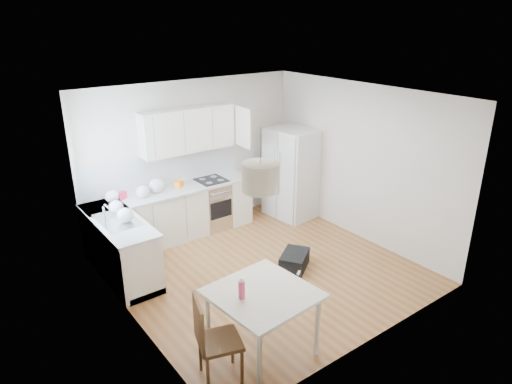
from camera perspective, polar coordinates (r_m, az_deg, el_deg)
floor at (r=7.24m, az=0.85°, el=-9.65°), size 4.20×4.20×0.00m
ceiling at (r=6.29m, az=0.98°, el=11.95°), size 4.20×4.20×0.00m
wall_back at (r=8.32m, az=-7.96°, el=4.52°), size 4.20×0.00×4.20m
wall_left at (r=5.71m, az=-16.09°, el=-4.12°), size 0.00×4.20×4.20m
wall_right at (r=8.03m, az=12.91°, el=3.57°), size 0.00×4.20×4.20m
window_glassblock at (r=6.60m, az=-20.01°, el=2.60°), size 0.02×1.00×1.00m
cabinets_back at (r=8.13m, az=-10.29°, el=-2.89°), size 3.00×0.60×0.88m
cabinets_left at (r=7.22m, az=-16.66°, el=-6.71°), size 0.60×1.80×0.88m
counter_back at (r=7.95m, az=-10.51°, el=0.14°), size 3.02×0.64×0.04m
counter_left at (r=7.02m, az=-17.05°, el=-3.39°), size 0.64×1.82×0.04m
backsplash_back at (r=8.10m, az=-11.59°, el=2.79°), size 3.00×0.01×0.58m
backsplash_left at (r=6.83m, az=-19.62°, el=-1.59°), size 0.01×1.80×0.58m
upper_cabinets at (r=7.98m, az=-8.53°, el=7.68°), size 1.70×0.32×0.75m
range_oven at (r=8.47m, az=-5.48°, el=-1.60°), size 0.50×0.61×0.88m
sink at (r=6.97m, az=-16.91°, el=-3.42°), size 0.50×0.80×0.16m
refrigerator at (r=8.82m, az=4.61°, el=2.35°), size 0.92×0.95×1.74m
dining_table at (r=5.25m, az=0.83°, el=-13.27°), size 1.14×1.14×0.84m
dining_chair at (r=5.08m, az=-4.52°, el=-17.87°), size 0.55×0.55×1.03m
drink_bottle at (r=5.04m, az=-1.82°, el=-11.90°), size 0.10×0.10×0.26m
gym_bag at (r=7.24m, az=4.82°, el=-8.53°), size 0.67×0.62×0.26m
pendant_lamp at (r=4.63m, az=0.57°, el=1.86°), size 0.44×0.44×0.30m
grocery_bag_a at (r=7.61m, az=-17.57°, el=-0.54°), size 0.22×0.19×0.20m
grocery_bag_b at (r=7.67m, az=-13.94°, el=0.05°), size 0.23×0.20×0.21m
grocery_bag_c at (r=7.83m, az=-12.34°, el=0.79°), size 0.27×0.23×0.25m
grocery_bag_d at (r=7.19m, az=-17.11°, el=-1.78°), size 0.22×0.19×0.20m
grocery_bag_e at (r=6.82m, az=-16.04°, el=-2.84°), size 0.24×0.21×0.22m
snack_orange at (r=8.03m, az=-9.56°, el=0.99°), size 0.20×0.18×0.11m
snack_yellow at (r=7.76m, az=-13.86°, el=-0.06°), size 0.19×0.17×0.11m
snack_red at (r=7.71m, az=-16.50°, el=-0.46°), size 0.20×0.17×0.12m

